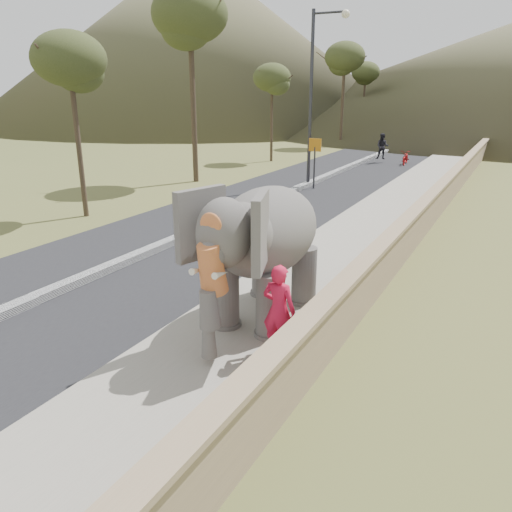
{
  "coord_description": "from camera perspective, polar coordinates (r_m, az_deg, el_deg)",
  "views": [
    {
      "loc": [
        4.33,
        -6.38,
        4.66
      ],
      "look_at": [
        0.2,
        1.33,
        1.7
      ],
      "focal_mm": 35.0,
      "sensor_mm": 36.0,
      "label": 1
    }
  ],
  "objects": [
    {
      "name": "median",
      "position": [
        19.4,
        -1.47,
        5.12
      ],
      "size": [
        0.35,
        120.0,
        0.22
      ],
      "primitive_type": "cube",
      "color": "black",
      "rests_on": "ground"
    },
    {
      "name": "lamppost",
      "position": [
        24.61,
        7.04,
        19.06
      ],
      "size": [
        1.76,
        0.36,
        8.0
      ],
      "color": "#2C2D31",
      "rests_on": "ground"
    },
    {
      "name": "walkway",
      "position": [
        17.56,
        12.9,
        3.07
      ],
      "size": [
        3.0,
        120.0,
        0.15
      ],
      "primitive_type": "cube",
      "color": "#9E9687",
      "rests_on": "ground"
    },
    {
      "name": "parapet",
      "position": [
        17.1,
        18.34,
        3.82
      ],
      "size": [
        0.3,
        120.0,
        1.1
      ],
      "primitive_type": "cube",
      "color": "tan",
      "rests_on": "ground"
    },
    {
      "name": "ground",
      "position": [
        9.01,
        -5.25,
        -12.54
      ],
      "size": [
        160.0,
        160.0,
        0.0
      ],
      "primitive_type": "plane",
      "color": "olive",
      "rests_on": "ground"
    },
    {
      "name": "trees",
      "position": [
        34.39,
        26.65,
        15.54
      ],
      "size": [
        48.53,
        41.48,
        9.55
      ],
      "color": "#473828",
      "rests_on": "ground"
    },
    {
      "name": "signboard",
      "position": [
        24.27,
        6.73,
        11.42
      ],
      "size": [
        0.6,
        0.08,
        2.4
      ],
      "color": "#2D2D33",
      "rests_on": "ground"
    },
    {
      "name": "road",
      "position": [
        19.42,
        -1.46,
        4.84
      ],
      "size": [
        7.0,
        120.0,
        0.03
      ],
      "primitive_type": "cube",
      "color": "black",
      "rests_on": "ground"
    },
    {
      "name": "hill_left",
      "position": [
        74.83,
        -6.99,
        23.43
      ],
      "size": [
        60.0,
        60.0,
        22.0
      ],
      "primitive_type": "cone",
      "color": "brown",
      "rests_on": "ground"
    },
    {
      "name": "elephant_and_man",
      "position": [
        10.06,
        1.29,
        0.66
      ],
      "size": [
        2.29,
        3.95,
        2.82
      ],
      "color": "slate",
      "rests_on": "ground"
    },
    {
      "name": "motorcyclist",
      "position": [
        33.68,
        15.62,
        11.33
      ],
      "size": [
        2.33,
        1.8,
        1.89
      ],
      "color": "maroon",
      "rests_on": "ground"
    }
  ]
}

